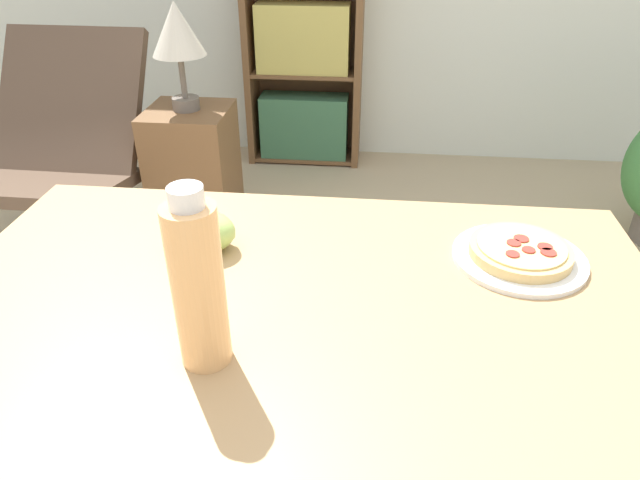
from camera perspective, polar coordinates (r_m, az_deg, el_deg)
name	(u,v)px	position (r m, az deg, el deg)	size (l,w,h in m)	color
dining_table	(293,372)	(0.98, -2.69, -13.05)	(1.28, 0.94, 0.76)	tan
pizza_on_plate	(520,254)	(1.14, 19.36, -1.29)	(0.25, 0.25, 0.04)	white
grape_bunch	(204,232)	(1.12, -11.55, 0.83)	(0.12, 0.10, 0.08)	#A8CC66
drink_bottle	(198,285)	(0.81, -12.12, -4.41)	(0.07, 0.07, 0.28)	#EFB270
lounge_chair_near	(67,187)	(2.66, -23.99, 4.84)	(0.63, 0.77, 0.88)	slate
bookshelf	(304,34)	(3.25, -1.65, 19.93)	(0.64, 0.26, 1.51)	brown
side_table	(195,176)	(2.57, -12.39, 6.31)	(0.34, 0.34, 0.60)	brown
table_lamp	(177,34)	(2.39, -14.08, 19.35)	(0.21, 0.21, 0.42)	#665B51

